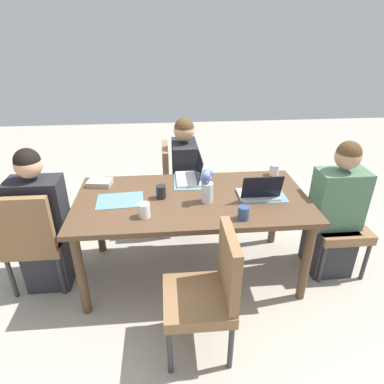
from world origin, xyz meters
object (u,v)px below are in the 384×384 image
object	(u,v)px
laptop_head_left_left_near	(259,192)
dining_table	(192,207)
coffee_mug_centre_right	(161,192)
coffee_mug_centre_left	(243,213)
chair_far_right_near	(210,288)
flower_vase	(207,185)
person_near_left_far	(185,182)
chair_head_left_left_near	(336,215)
coffee_mug_near_left	(274,170)
chair_head_right_left_mid	(33,236)
person_head_left_left_near	(334,217)
book_red_cover	(100,183)
chair_near_left_far	(177,182)
coffee_mug_near_right	(144,210)
person_head_right_left_mid	(43,228)
laptop_near_left_far	(191,175)

from	to	relation	value
laptop_head_left_left_near	dining_table	bearing A→B (deg)	-4.50
coffee_mug_centre_right	coffee_mug_centre_left	bearing A→B (deg)	147.34
chair_far_right_near	flower_vase	world-z (taller)	flower_vase
person_near_left_far	coffee_mug_centre_right	bearing A→B (deg)	72.42
chair_head_left_left_near	dining_table	bearing A→B (deg)	1.68
person_near_left_far	dining_table	bearing A→B (deg)	90.60
flower_vase	coffee_mug_near_left	bearing A→B (deg)	-146.48
chair_head_right_left_mid	coffee_mug_centre_left	xyz separation A→B (m)	(-1.59, 0.29, 0.30)
coffee_mug_centre_right	person_head_left_left_near	bearing A→B (deg)	177.76
person_head_left_left_near	book_red_cover	xyz separation A→B (m)	(1.97, -0.34, 0.24)
chair_near_left_far	coffee_mug_centre_right	world-z (taller)	chair_near_left_far
chair_head_left_left_near	person_head_left_left_near	distance (m)	0.10
chair_head_left_left_near	coffee_mug_near_right	xyz separation A→B (m)	(1.63, 0.30, 0.30)
coffee_mug_near_left	coffee_mug_centre_left	xyz separation A→B (m)	(0.45, 0.73, -0.00)
coffee_mug_near_left	person_head_right_left_mid	bearing A→B (deg)	10.40
person_near_left_far	laptop_head_left_left_near	distance (m)	1.00
coffee_mug_near_left	chair_near_left_far	bearing A→B (deg)	-27.23
chair_near_left_far	chair_far_right_near	bearing A→B (deg)	94.60
chair_far_right_near	coffee_mug_near_right	world-z (taller)	chair_far_right_near
dining_table	chair_far_right_near	size ratio (longest dim) A/B	2.06
dining_table	coffee_mug_centre_left	xyz separation A→B (m)	(-0.33, 0.35, 0.13)
coffee_mug_near_right	coffee_mug_centre_left	size ratio (longest dim) A/B	1.09
person_head_right_left_mid	flower_vase	xyz separation A→B (m)	(-1.31, 0.09, 0.37)
person_near_left_far	coffee_mug_near_left	xyz separation A→B (m)	(-0.79, 0.39, 0.27)
coffee_mug_near_right	coffee_mug_centre_right	world-z (taller)	same
laptop_head_left_left_near	coffee_mug_near_left	xyz separation A→B (m)	(-0.25, -0.42, 0.01)
person_head_left_left_near	chair_far_right_near	distance (m)	1.37
person_head_left_left_near	chair_near_left_far	xyz separation A→B (m)	(1.29, -0.86, -0.03)
coffee_mug_centre_left	person_head_left_left_near	bearing A→B (deg)	-160.28
chair_near_left_far	person_near_left_far	bearing A→B (deg)	141.24
flower_vase	laptop_near_left_far	xyz separation A→B (m)	(0.08, -0.40, -0.10)
chair_far_right_near	chair_head_left_left_near	bearing A→B (deg)	-147.02
person_head_left_left_near	person_head_right_left_mid	xyz separation A→B (m)	(2.41, -0.05, 0.00)
dining_table	chair_head_right_left_mid	distance (m)	1.27
chair_head_left_left_near	chair_far_right_near	distance (m)	1.46
dining_table	flower_vase	world-z (taller)	flower_vase
chair_head_right_left_mid	book_red_cover	size ratio (longest dim) A/B	4.50
chair_near_left_far	chair_head_right_left_mid	bearing A→B (deg)	36.98
coffee_mug_centre_right	book_red_cover	size ratio (longest dim) A/B	0.53
person_near_left_far	coffee_mug_centre_right	distance (m)	0.83
coffee_mug_centre_left	person_head_right_left_mid	bearing A→B (deg)	-13.28
flower_vase	coffee_mug_near_right	bearing A→B (deg)	21.36
chair_head_right_left_mid	coffee_mug_centre_right	xyz separation A→B (m)	(-1.02, -0.08, 0.30)
flower_vase	chair_head_right_left_mid	bearing A→B (deg)	-0.43
flower_vase	laptop_head_left_left_near	xyz separation A→B (m)	(-0.43, -0.03, -0.10)
person_near_left_far	coffee_mug_near_right	xyz separation A→B (m)	(0.36, 1.02, 0.28)
chair_far_right_near	coffee_mug_centre_right	size ratio (longest dim) A/B	8.45
chair_head_left_left_near	flower_vase	world-z (taller)	flower_vase
chair_head_right_left_mid	coffee_mug_near_left	bearing A→B (deg)	-167.88
chair_far_right_near	person_head_right_left_mid	bearing A→B (deg)	-31.70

